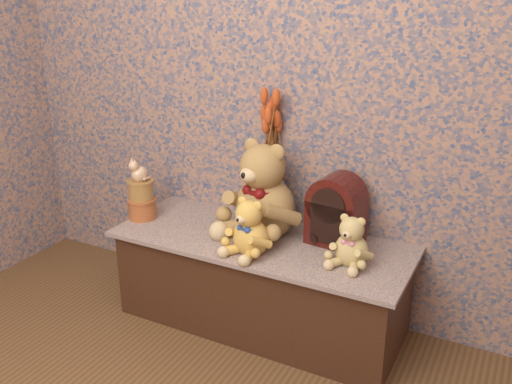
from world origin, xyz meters
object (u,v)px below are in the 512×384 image
teddy_large (266,184)px  cat_figurine (139,169)px  teddy_medium (251,224)px  cathedral_radio (336,209)px  teddy_small (352,238)px  biscuit_tin_lower (142,209)px  ceramic_vase (271,202)px

teddy_large → cat_figurine: teddy_large is taller
teddy_medium → cathedral_radio: 0.38m
teddy_medium → cat_figurine: 0.65m
teddy_large → cat_figurine: 0.61m
teddy_small → cathedral_radio: 0.21m
cathedral_radio → biscuit_tin_lower: bearing=-163.8°
teddy_small → ceramic_vase: bearing=160.7°
cathedral_radio → cat_figurine: size_ratio=2.70×
ceramic_vase → biscuit_tin_lower: (-0.57, -0.25, -0.05)m
teddy_medium → cat_figurine: size_ratio=2.26×
teddy_small → cat_figurine: size_ratio=1.97×
teddy_large → ceramic_vase: size_ratio=2.34×
teddy_medium → biscuit_tin_lower: teddy_medium is taller
teddy_large → teddy_medium: bearing=-65.1°
teddy_medium → teddy_small: teddy_medium is taller
cat_figurine → teddy_small: bearing=22.7°
ceramic_vase → biscuit_tin_lower: size_ratio=1.49×
biscuit_tin_lower → cathedral_radio: bearing=10.5°
teddy_medium → ceramic_vase: (-0.07, 0.33, -0.03)m
teddy_small → cathedral_radio: bearing=135.7°
teddy_large → biscuit_tin_lower: teddy_large is taller
teddy_large → ceramic_vase: 0.18m
teddy_medium → biscuit_tin_lower: size_ratio=1.97×
teddy_small → ceramic_vase: teddy_small is taller
teddy_small → cathedral_radio: size_ratio=0.73×
teddy_large → cathedral_radio: bearing=23.4°
cat_figurine → teddy_large: bearing=33.6°
teddy_large → teddy_small: bearing=1.1°
teddy_medium → teddy_small: bearing=26.9°
teddy_small → teddy_large: bearing=173.0°
teddy_small → biscuit_tin_lower: bearing=-172.3°
teddy_large → teddy_medium: (0.04, -0.21, -0.10)m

